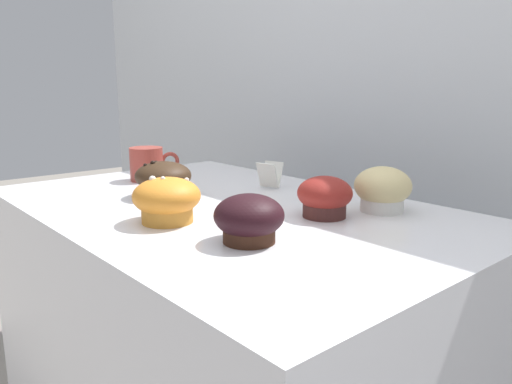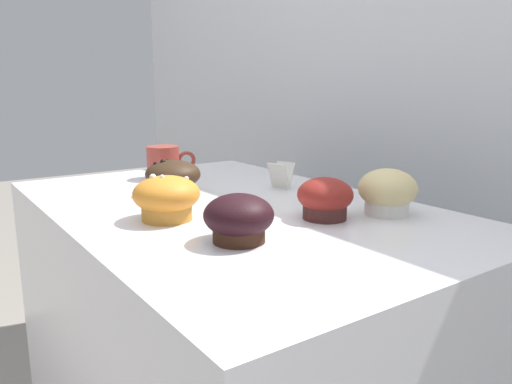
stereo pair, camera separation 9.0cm
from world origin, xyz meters
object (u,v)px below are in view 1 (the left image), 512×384
Objects in this scene: muffin_front_center at (167,200)px; muffin_front_left at (383,189)px; muffin_back_left at (325,197)px; muffin_front_right at (249,219)px; muffin_back_right at (163,179)px; coffee_cup at (147,163)px.

muffin_front_center is 1.10× the size of muffin_front_left.
muffin_front_right is (0.02, -0.20, -0.00)m from muffin_back_left.
muffin_front_right is at bearing 10.93° from muffin_front_center.
muffin_front_left is (0.20, 0.35, 0.00)m from muffin_front_center.
muffin_front_center is at bearing -28.90° from muffin_back_right.
muffin_back_left is 0.12m from muffin_front_left.
muffin_front_right is (0.36, -0.07, -0.00)m from muffin_back_right.
coffee_cup is (-0.37, 0.17, 0.00)m from muffin_front_center.
muffin_front_center reaches higher than muffin_front_right.
muffin_front_left reaches higher than muffin_front_center.
coffee_cup is (-0.55, 0.13, 0.01)m from muffin_front_right.
muffin_back_left is 0.83× the size of coffee_cup.
muffin_front_center is at bearing -119.68° from muffin_front_left.
muffin_front_left is (0.38, 0.25, 0.00)m from muffin_back_right.
coffee_cup is (-0.57, -0.18, 0.00)m from muffin_front_left.
muffin_back_right is (-0.18, 0.10, -0.00)m from muffin_front_center.
muffin_back_right is at bearing 151.10° from muffin_front_center.
muffin_back_left is (0.16, 0.23, -0.00)m from muffin_front_center.
muffin_front_right is at bearing -10.25° from muffin_back_right.
muffin_back_left is 0.84× the size of muffin_back_right.
muffin_front_center is 0.41m from coffee_cup.
muffin_back_left is at bearing 97.14° from muffin_front_right.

